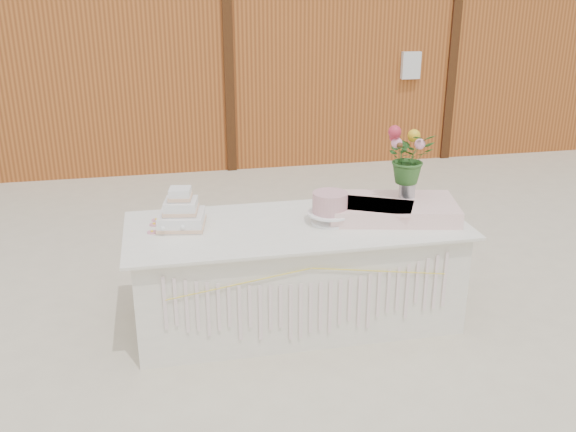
# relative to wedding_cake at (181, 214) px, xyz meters

# --- Properties ---
(ground) EXTENTS (80.00, 80.00, 0.00)m
(ground) POSITION_rel_wedding_cake_xyz_m (0.80, -0.11, -0.87)
(ground) COLOR beige
(ground) RESTS_ON ground
(barn) EXTENTS (12.60, 4.60, 3.30)m
(barn) POSITION_rel_wedding_cake_xyz_m (0.79, 5.88, 0.81)
(barn) COLOR #A85923
(barn) RESTS_ON ground
(cake_table) EXTENTS (2.40, 1.00, 0.77)m
(cake_table) POSITION_rel_wedding_cake_xyz_m (0.80, -0.11, -0.48)
(cake_table) COLOR white
(cake_table) RESTS_ON ground
(wedding_cake) EXTENTS (0.36, 0.36, 0.29)m
(wedding_cake) POSITION_rel_wedding_cake_xyz_m (0.00, 0.00, 0.00)
(wedding_cake) COLOR white
(wedding_cake) RESTS_ON cake_table
(pink_cake_stand) EXTENTS (0.31, 0.31, 0.23)m
(pink_cake_stand) POSITION_rel_wedding_cake_xyz_m (1.03, -0.13, 0.03)
(pink_cake_stand) COLOR white
(pink_cake_stand) RESTS_ON cake_table
(satin_runner) EXTENTS (1.01, 0.72, 0.12)m
(satin_runner) POSITION_rel_wedding_cake_xyz_m (1.51, -0.09, -0.04)
(satin_runner) COLOR #FFD3CD
(satin_runner) RESTS_ON cake_table
(flower_vase) EXTENTS (0.12, 0.12, 0.16)m
(flower_vase) POSITION_rel_wedding_cake_xyz_m (1.65, -0.02, 0.10)
(flower_vase) COLOR #AFB0B4
(flower_vase) RESTS_ON satin_runner
(bouquet) EXTENTS (0.35, 0.30, 0.38)m
(bouquet) POSITION_rel_wedding_cake_xyz_m (1.65, -0.02, 0.37)
(bouquet) COLOR #336628
(bouquet) RESTS_ON flower_vase
(loose_flowers) EXTENTS (0.16, 0.34, 0.02)m
(loose_flowers) POSITION_rel_wedding_cake_xyz_m (-0.20, 0.04, -0.09)
(loose_flowers) COLOR pink
(loose_flowers) RESTS_ON cake_table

